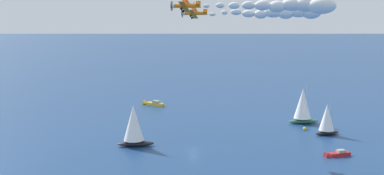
{
  "coord_description": "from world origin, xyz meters",
  "views": [
    {
      "loc": [
        -112.05,
        -40.17,
        33.54
      ],
      "look_at": [
        -0.05,
        0.38,
        16.05
      ],
      "focal_mm": 44.67,
      "sensor_mm": 36.0,
      "label": 1
    }
  ],
  "objects": [
    {
      "name": "motorboat_near_centre",
      "position": [
        5.94,
        -34.83,
        0.53
      ],
      "size": [
        5.54,
        6.36,
        1.95
      ],
      "color": "#B21E1E",
      "rests_on": "ground_plane"
    },
    {
      "name": "sailboat_far_port",
      "position": [
        -2.52,
        15.68,
        5.66
      ],
      "size": [
        7.08,
        9.82,
        12.41
      ],
      "color": "black",
      "rests_on": "ground_plane"
    },
    {
      "name": "ground_plane",
      "position": [
        0.0,
        0.0,
        0.0
      ],
      "size": [
        2000.0,
        2000.0,
        0.0
      ],
      "primitive_type": "plane",
      "color": "navy"
    },
    {
      "name": "biplane_lead",
      "position": [
        -8.55,
        -0.91,
        36.32
      ],
      "size": [
        7.5,
        6.95,
        3.97
      ],
      "color": "orange"
    },
    {
      "name": "sailboat_trailing",
      "position": [
        40.48,
        -22.51,
        5.82
      ],
      "size": [
        7.37,
        10.05,
        12.74
      ],
      "color": "#33704C",
      "rests_on": "ground_plane"
    },
    {
      "name": "wingwalker_wingman",
      "position": [
        9.0,
        3.11,
        36.88
      ],
      "size": [
        0.98,
        0.27,
        1.77
      ],
      "color": "red"
    },
    {
      "name": "sailboat_far_stbd",
      "position": [
        27.43,
        -30.93,
        4.62
      ],
      "size": [
        6.74,
        7.42,
        10.12
      ],
      "color": "black",
      "rests_on": "ground_plane"
    },
    {
      "name": "smoke_trail_wingman",
      "position": [
        11.61,
        -21.07,
        34.86
      ],
      "size": [
        7.02,
        28.94,
        4.51
      ],
      "color": "white"
    },
    {
      "name": "marker_buoy",
      "position": [
        31.46,
        -24.37,
        0.39
      ],
      "size": [
        1.1,
        1.1,
        2.1
      ],
      "color": "yellow",
      "rests_on": "ground_plane"
    },
    {
      "name": "biplane_wingman",
      "position": [
        8.35,
        3.01,
        34.79
      ],
      "size": [
        7.5,
        6.95,
        3.97
      ],
      "color": "orange"
    },
    {
      "name": "motorboat_inshore",
      "position": [
        52.85,
        35.74,
        0.7
      ],
      "size": [
        4.23,
        9.27,
        2.61
      ],
      "color": "gold",
      "rests_on": "ground_plane"
    },
    {
      "name": "smoke_trail_lead",
      "position": [
        -5.04,
        -25.4,
        36.16
      ],
      "size": [
        6.89,
        29.25,
        4.59
      ],
      "color": "white"
    }
  ]
}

